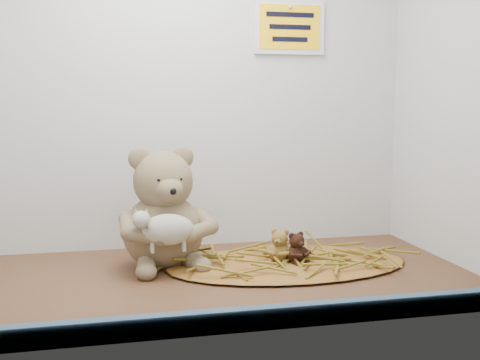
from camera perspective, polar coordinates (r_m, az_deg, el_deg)
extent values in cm
cube|color=#492C19|center=(125.64, -4.73, -9.44)|extent=(120.00, 60.00, 0.40)
cube|color=silver|center=(150.21, -6.58, 10.67)|extent=(120.00, 0.40, 90.00)
cube|color=silver|center=(141.91, 20.23, 10.46)|extent=(0.40, 60.00, 90.00)
cube|color=#38556B|center=(98.14, -2.27, -13.25)|extent=(119.28, 2.20, 3.60)
ellipsoid|color=brown|center=(136.05, 4.56, -7.88)|extent=(54.76, 31.79, 1.06)
cube|color=yellow|center=(156.72, 4.70, 14.23)|extent=(16.00, 1.20, 11.00)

